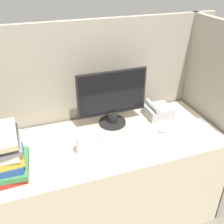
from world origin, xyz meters
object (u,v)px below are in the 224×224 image
Objects in this scene: mouse at (164,130)px; desk_telephone at (158,111)px; book_stack at (4,153)px; monitor at (112,100)px; coffee_cup at (83,145)px; keyboard at (128,138)px.

desk_telephone is (0.06, 0.20, 0.03)m from mouse.
mouse is at bearing 3.21° from book_stack.
monitor is 1.63× the size of book_stack.
mouse is 0.60× the size of coffee_cup.
book_stack is (-0.43, -0.01, 0.06)m from coffee_cup.
coffee_cup reaches higher than keyboard.
coffee_cup is 0.69× the size of desk_telephone.
coffee_cup is at bearing -175.63° from mouse.
coffee_cup is at bearing 1.66° from book_stack.
desk_telephone is (0.36, -0.02, -0.15)m from monitor.
book_stack reaches higher than coffee_cup.
desk_telephone reaches higher than keyboard.
book_stack reaches higher than keyboard.
keyboard is at bearing 8.24° from coffee_cup.
mouse reaches higher than keyboard.
monitor is 0.39m from desk_telephone.
desk_telephone is at bearing 20.92° from coffee_cup.
desk_telephone is at bearing 13.47° from book_stack.
desk_telephone is at bearing -3.12° from monitor.
keyboard is 0.33m from coffee_cup.
keyboard is 5.25× the size of mouse.
mouse is at bearing 4.37° from coffee_cup.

